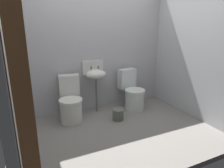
% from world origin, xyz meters
% --- Properties ---
extents(ground_plane, '(3.32, 2.41, 0.08)m').
position_xyz_m(ground_plane, '(0.00, 0.00, -0.04)').
color(ground_plane, slate).
extents(wall_back, '(3.32, 0.10, 2.47)m').
position_xyz_m(wall_back, '(0.00, 1.05, 1.23)').
color(wall_back, '#ADADB3').
rests_on(wall_back, ground).
extents(wall_left, '(0.10, 2.21, 2.47)m').
position_xyz_m(wall_left, '(-1.51, 0.10, 1.23)').
color(wall_left, '#ADB2B1').
rests_on(wall_left, ground).
extents(wall_right, '(0.10, 2.21, 2.47)m').
position_xyz_m(wall_right, '(1.51, 0.10, 1.23)').
color(wall_right, '#ADB0B4').
rests_on(wall_right, ground).
extents(wooden_door_post, '(0.15, 0.15, 2.47)m').
position_xyz_m(wooden_door_post, '(-1.36, -0.85, 1.23)').
color(wooden_door_post, '#956138').
rests_on(wooden_door_post, ground).
extents(toilet_left, '(0.48, 0.65, 0.78)m').
position_xyz_m(toilet_left, '(-0.62, 0.65, 0.32)').
color(toilet_left, silver).
rests_on(toilet_left, ground).
extents(toilet_right, '(0.43, 0.62, 0.78)m').
position_xyz_m(toilet_right, '(0.64, 0.65, 0.32)').
color(toilet_right, silver).
rests_on(toilet_right, ground).
extents(sink, '(0.42, 0.35, 0.99)m').
position_xyz_m(sink, '(-0.07, 0.84, 0.75)').
color(sink, '#5D6458').
rests_on(sink, ground).
extents(bucket, '(0.21, 0.21, 0.21)m').
position_xyz_m(bucket, '(0.14, 0.29, 0.11)').
color(bucket, '#5D6458').
rests_on(bucket, ground).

